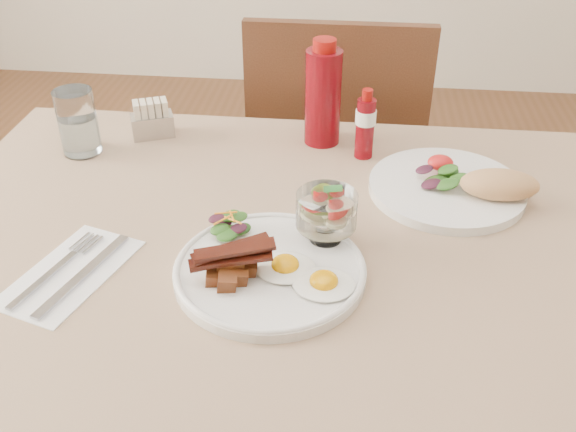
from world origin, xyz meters
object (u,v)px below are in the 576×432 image
Objects in this scene: water_glass at (78,126)px; sugar_caddy at (152,121)px; chair_far at (335,164)px; ketchup_bottle at (323,96)px; hot_sauce_bottle at (365,125)px; table at (319,286)px; main_plate at (270,271)px; fruit_cup at (327,210)px; second_plate at (459,186)px.

sugar_caddy is at bearing 35.01° from water_glass.
chair_far is 4.45× the size of ketchup_bottle.
sugar_caddy is 0.74× the size of water_glass.
water_glass is at bearing -175.62° from hot_sauce_bottle.
table is at bearing -27.52° from water_glass.
main_plate is at bearing -77.29° from sugar_caddy.
main_plate is at bearing -108.96° from hot_sauce_bottle.
sugar_caddy is at bearing 137.53° from table.
chair_far is at bearing 84.83° from main_plate.
table is 6.36× the size of ketchup_bottle.
table is at bearing 130.88° from fruit_cup.
main_plate is (-0.07, -0.75, 0.24)m from chair_far.
hot_sauce_bottle reaches higher than water_glass.
main_plate is (-0.07, -0.09, 0.10)m from table.
chair_far is 0.56m from sugar_caddy.
table is 14.23× the size of fruit_cup.
fruit_cup is 0.45× the size of ketchup_bottle.
fruit_cup is 0.33× the size of second_plate.
fruit_cup reaches higher than second_plate.
hot_sauce_bottle is at bearing 79.71° from fruit_cup.
ketchup_bottle reaches higher than main_plate.
hot_sauce_bottle is at bearing -32.91° from ketchup_bottle.
ketchup_bottle is at bearing 93.48° from table.
hot_sauce_bottle reaches higher than fruit_cup.
sugar_caddy is (-0.37, 0.34, -0.03)m from fruit_cup.
water_glass reaches higher than table.
hot_sauce_bottle is 1.45× the size of sugar_caddy.
fruit_cup is at bearing -27.97° from water_glass.
second_plate is 0.62m from sugar_caddy.
main_plate is 2.99× the size of fruit_cup.
fruit_cup is 0.31m from hot_sauce_bottle.
second_plate is at bearing -36.69° from hot_sauce_bottle.
chair_far is at bearing 40.62° from water_glass.
table is at bearing -86.52° from ketchup_bottle.
second_plate reaches higher than table.
sugar_caddy reaches higher than table.
water_glass reaches higher than fruit_cup.
second_plate is 2.07× the size of hot_sauce_bottle.
ketchup_bottle reaches higher than second_plate.
ketchup_bottle is at bearing -20.12° from sugar_caddy.
sugar_caddy is (-0.36, 0.33, 0.12)m from table.
table is 0.30m from second_plate.
sugar_caddy is at bearing -177.74° from ketchup_bottle.
main_plate is at bearing -95.17° from chair_far.
chair_far is 9.95× the size of fruit_cup.
water_glass is (-0.12, -0.08, 0.02)m from sugar_caddy.
fruit_cup is at bearing -89.33° from chair_far.
water_glass reaches higher than main_plate.
water_glass is (-0.41, 0.34, 0.05)m from main_plate.
sugar_caddy is at bearing 164.47° from second_plate.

